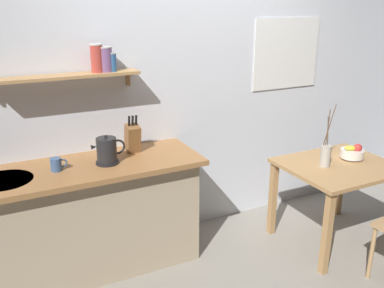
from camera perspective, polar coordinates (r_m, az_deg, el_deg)
The scene contains 10 objects.
ground_plane at distance 3.63m, azimuth 3.29°, elevation -15.27°, with size 14.00×14.00×0.00m, color gray.
back_wall at distance 3.74m, azimuth 1.46°, elevation 8.30°, with size 6.80×0.11×2.70m.
kitchen_counter at distance 3.36m, azimuth -14.67°, elevation -9.93°, with size 1.83×0.63×0.90m.
wall_shelf at distance 3.19m, azimuth -14.46°, elevation 10.02°, with size 1.08×0.20×0.34m.
dining_table at distance 3.80m, azimuth 19.27°, elevation -4.25°, with size 0.92×0.78×0.73m.
fruit_bowl at distance 3.91m, azimuth 21.04°, elevation -1.10°, with size 0.20×0.20×0.14m.
twig_vase at distance 3.64m, azimuth 17.76°, elevation -1.40°, with size 0.10×0.09×0.53m.
electric_kettle at distance 3.13m, azimuth -11.51°, elevation -0.93°, with size 0.25×0.17×0.22m.
knife_block at distance 3.33m, azimuth -8.11°, elevation 0.87°, with size 0.10×0.15×0.31m.
coffee_mug_by_sink at distance 3.11m, azimuth -17.99°, elevation -2.66°, with size 0.12×0.08×0.09m.
Camera 1 is at (-1.52, -2.60, 2.04)m, focal length 39.10 mm.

